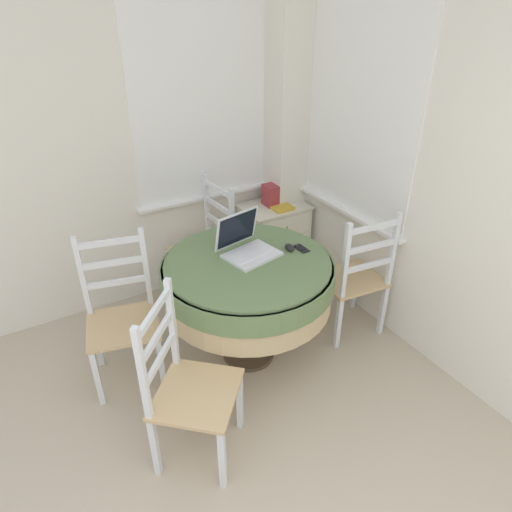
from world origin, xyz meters
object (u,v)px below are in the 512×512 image
(computer_mouse, at_px, (290,247))
(dining_chair_left_flank, at_px, (122,317))
(cell_phone, at_px, (301,248))
(corner_cabinet, at_px, (274,239))
(dining_chair_near_right_window, at_px, (354,278))
(dining_chair_camera_near, at_px, (188,388))
(storage_box, at_px, (273,195))
(laptop, at_px, (247,246))
(book_on_cabinet, at_px, (279,205))
(round_dining_table, at_px, (248,280))
(dining_chair_near_back_window, at_px, (206,247))

(computer_mouse, bearing_deg, dining_chair_left_flank, 165.44)
(cell_phone, relative_size, dining_chair_left_flank, 0.11)
(dining_chair_left_flank, xyz_separation_m, corner_cabinet, (1.53, 0.61, -0.14))
(corner_cabinet, bearing_deg, dining_chair_near_right_window, -88.04)
(dining_chair_camera_near, relative_size, storage_box, 5.58)
(laptop, distance_m, dining_chair_left_flank, 0.91)
(cell_phone, distance_m, book_on_cabinet, 0.97)
(book_on_cabinet, bearing_deg, round_dining_table, -132.91)
(dining_chair_near_back_window, xyz_separation_m, book_on_cabinet, (0.70, 0.03, 0.20))
(dining_chair_left_flank, relative_size, book_on_cabinet, 3.92)
(laptop, relative_size, dining_chair_left_flank, 0.38)
(round_dining_table, relative_size, dining_chair_camera_near, 1.11)
(round_dining_table, xyz_separation_m, storage_box, (0.77, 0.90, 0.10))
(corner_cabinet, bearing_deg, book_on_cabinet, -68.10)
(storage_box, bearing_deg, round_dining_table, -130.31)
(dining_chair_near_back_window, xyz_separation_m, dining_chair_camera_near, (-0.72, -1.31, 0.00))
(laptop, relative_size, dining_chair_near_right_window, 0.38)
(round_dining_table, relative_size, corner_cabinet, 1.72)
(dining_chair_near_right_window, bearing_deg, round_dining_table, 170.18)
(dining_chair_near_right_window, xyz_separation_m, corner_cabinet, (-0.03, 1.01, -0.14))
(laptop, bearing_deg, dining_chair_near_back_window, 87.47)
(storage_box, bearing_deg, book_on_cabinet, -81.41)
(laptop, relative_size, storage_box, 2.14)
(round_dining_table, height_order, computer_mouse, computer_mouse)
(computer_mouse, height_order, dining_chair_camera_near, dining_chair_camera_near)
(round_dining_table, relative_size, storage_box, 6.21)
(dining_chair_near_back_window, height_order, corner_cabinet, dining_chair_near_back_window)
(computer_mouse, distance_m, dining_chair_camera_near, 1.12)
(laptop, xyz_separation_m, storage_box, (0.72, 0.81, -0.09))
(dining_chair_camera_near, bearing_deg, cell_phone, 23.92)
(computer_mouse, xyz_separation_m, dining_chair_near_back_window, (-0.23, 0.83, -0.33))
(laptop, distance_m, dining_chair_near_back_window, 0.81)
(cell_phone, relative_size, book_on_cabinet, 0.45)
(round_dining_table, height_order, storage_box, storage_box)
(computer_mouse, bearing_deg, storage_box, 63.40)
(storage_box, bearing_deg, dining_chair_camera_near, -135.17)
(book_on_cabinet, bearing_deg, dining_chair_near_right_window, -88.89)
(dining_chair_left_flank, bearing_deg, cell_phone, -14.95)
(dining_chair_camera_near, bearing_deg, dining_chair_near_back_window, 61.16)
(corner_cabinet, height_order, storage_box, storage_box)
(corner_cabinet, bearing_deg, computer_mouse, -117.04)
(dining_chair_near_back_window, height_order, book_on_cabinet, dining_chair_near_back_window)
(corner_cabinet, bearing_deg, round_dining_table, -131.00)
(dining_chair_camera_near, bearing_deg, round_dining_table, 37.75)
(computer_mouse, distance_m, dining_chair_near_back_window, 0.92)
(corner_cabinet, height_order, book_on_cabinet, book_on_cabinet)
(round_dining_table, xyz_separation_m, dining_chair_left_flank, (-0.77, 0.26, -0.17))
(book_on_cabinet, bearing_deg, computer_mouse, -118.93)
(computer_mouse, relative_size, book_on_cabinet, 0.32)
(dining_chair_near_back_window, relative_size, dining_chair_camera_near, 1.00)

